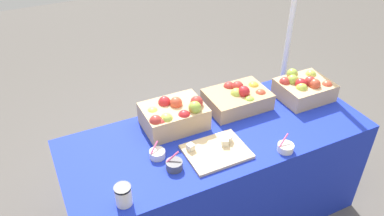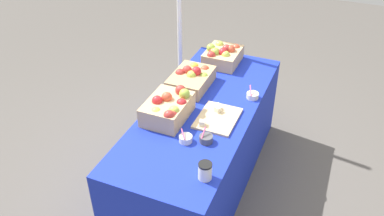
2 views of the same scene
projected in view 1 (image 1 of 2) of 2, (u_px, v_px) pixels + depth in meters
The scene contains 11 objects.
ground_plane at pixel (214, 213), 2.75m from camera, with size 10.00×10.00×0.00m, color #56514C.
table at pixel (216, 176), 2.54m from camera, with size 1.90×0.76×0.74m, color #192DB7.
apple_crate_left at pixel (304, 87), 2.61m from camera, with size 0.35×0.29×0.18m.
apple_crate_middle at pixel (239, 98), 2.53m from camera, with size 0.41×0.29×0.17m.
apple_crate_right at pixel (174, 115), 2.33m from camera, with size 0.38×0.28×0.20m.
cutting_board_front at pixel (216, 151), 2.18m from camera, with size 0.35×0.27×0.06m.
sample_bowl_near at pixel (157, 154), 2.14m from camera, with size 0.09×0.09×0.09m.
sample_bowl_mid at pixel (285, 147), 2.18m from camera, with size 0.10×0.09×0.09m.
sample_bowl_far at pixel (174, 165), 2.06m from camera, with size 0.09×0.09×0.10m.
coffee_cup at pixel (123, 195), 1.84m from camera, with size 0.08×0.08×0.11m.
tent_pole at pixel (293, 11), 2.91m from camera, with size 0.04×0.04×2.28m, color white.
Camera 1 is at (-0.94, -1.57, 2.20)m, focal length 35.59 mm.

